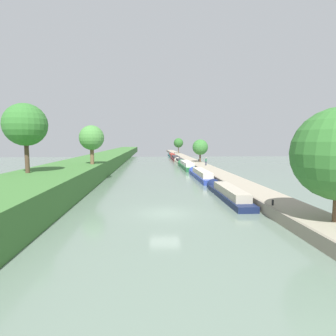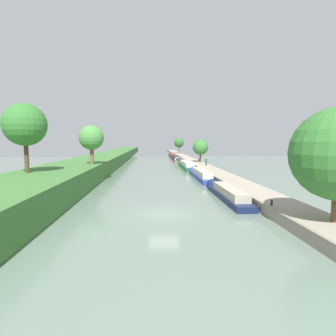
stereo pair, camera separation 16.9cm
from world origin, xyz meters
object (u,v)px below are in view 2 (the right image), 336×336
object	(u,v)px
narrowboat_cream	(180,161)
narrowboat_maroon	(175,158)
mooring_bollard_far	(175,153)
narrowboat_green	(186,165)
park_bench	(200,160)
narrowboat_navy	(226,193)
narrowboat_teal	(172,155)
mooring_bollard_near	(272,203)
narrowboat_blue	(200,175)
person_walking	(206,161)

from	to	relation	value
narrowboat_cream	narrowboat_maroon	bearing A→B (deg)	90.12
narrowboat_maroon	mooring_bollard_far	distance (m)	23.73
narrowboat_green	narrowboat_maroon	size ratio (longest dim) A/B	1.18
mooring_bollard_far	park_bench	distance (m)	41.57
narrowboat_navy	narrowboat_green	size ratio (longest dim) A/B	0.77
narrowboat_green	park_bench	world-z (taller)	narrowboat_green
narrowboat_teal	mooring_bollard_far	bearing A→B (deg)	77.49
mooring_bollard_near	mooring_bollard_far	world-z (taller)	same
narrowboat_cream	mooring_bollard_far	size ratio (longest dim) A/B	24.35
narrowboat_blue	narrowboat_green	bearing A→B (deg)	90.65
narrowboat_blue	mooring_bollard_far	xyz separation A→B (m)	(1.72, 66.27, 0.46)
narrowboat_blue	narrowboat_maroon	bearing A→B (deg)	90.22
narrowboat_blue	narrowboat_cream	bearing A→B (deg)	90.27
narrowboat_blue	narrowboat_cream	distance (m)	30.17
narrowboat_green	person_walking	size ratio (longest dim) A/B	9.83
narrowboat_teal	mooring_bollard_near	distance (m)	80.05
narrowboat_navy	narrowboat_green	world-z (taller)	narrowboat_green
narrowboat_cream	narrowboat_teal	distance (m)	28.08
narrowboat_maroon	park_bench	world-z (taller)	narrowboat_maroon
narrowboat_blue	mooring_bollard_far	world-z (taller)	narrowboat_blue
narrowboat_cream	narrowboat_teal	bearing A→B (deg)	89.83
narrowboat_green	mooring_bollard_far	world-z (taller)	narrowboat_green
narrowboat_green	mooring_bollard_far	size ratio (longest dim) A/B	36.25
park_bench	narrowboat_cream	bearing A→B (deg)	129.94
narrowboat_navy	narrowboat_maroon	size ratio (longest dim) A/B	0.91
narrowboat_green	narrowboat_maroon	xyz separation A→B (m)	(0.02, 26.18, -0.09)
narrowboat_blue	narrowboat_navy	bearing A→B (deg)	-89.90
narrowboat_green	mooring_bollard_near	distance (m)	38.27
narrowboat_blue	narrowboat_green	size ratio (longest dim) A/B	0.88
narrowboat_navy	mooring_bollard_near	distance (m)	7.18
person_walking	narrowboat_blue	bearing A→B (deg)	-105.12
narrowboat_teal	person_walking	xyz separation A→B (m)	(3.68, -44.85, 1.15)
narrowboat_maroon	mooring_bollard_near	xyz separation A→B (m)	(1.89, -64.40, 0.51)
narrowboat_navy	person_walking	bearing A→B (deg)	82.74
narrowboat_cream	narrowboat_maroon	size ratio (longest dim) A/B	0.79
narrowboat_blue	mooring_bollard_near	xyz separation A→B (m)	(1.72, -21.79, 0.46)
narrowboat_cream	mooring_bollard_far	distance (m)	36.16
narrowboat_cream	mooring_bollard_far	bearing A→B (deg)	87.04
narrowboat_navy	park_bench	xyz separation A→B (m)	(4.34, 39.62, 0.66)
mooring_bollard_far	narrowboat_cream	bearing A→B (deg)	-92.96
mooring_bollard_near	park_bench	distance (m)	46.65
narrowboat_navy	narrowboat_green	xyz separation A→B (m)	(-0.21, 31.27, 0.11)
narrowboat_teal	mooring_bollard_far	distance (m)	8.23
narrowboat_green	narrowboat_cream	distance (m)	13.73
narrowboat_blue	person_walking	distance (m)	13.92
narrowboat_maroon	park_bench	xyz separation A→B (m)	(4.53, -17.83, 0.64)
narrowboat_green	mooring_bollard_far	bearing A→B (deg)	87.81
person_walking	mooring_bollard_far	world-z (taller)	person_walking
narrowboat_green	narrowboat_cream	world-z (taller)	narrowboat_green
mooring_bollard_far	narrowboat_blue	bearing A→B (deg)	-91.49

